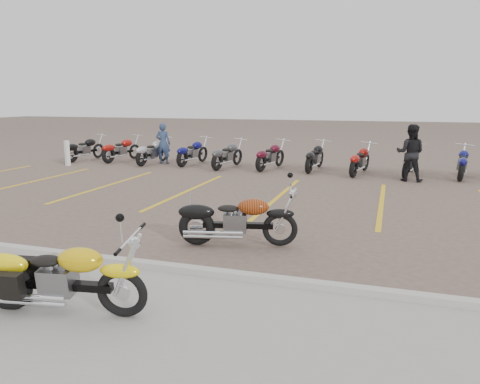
{
  "coord_description": "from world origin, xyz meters",
  "views": [
    {
      "loc": [
        2.86,
        -8.2,
        2.64
      ],
      "look_at": [
        -0.05,
        0.75,
        0.75
      ],
      "focal_mm": 35.0,
      "sensor_mm": 36.0,
      "label": 1
    }
  ],
  "objects_px": {
    "person_a": "(163,143)",
    "flame_cruiser": "(235,222)",
    "bollard": "(67,153)",
    "person_b": "(410,153)",
    "yellow_cruiser": "(60,279)"
  },
  "relations": [
    {
      "from": "flame_cruiser",
      "to": "person_b",
      "type": "relative_size",
      "value": 1.17
    },
    {
      "from": "yellow_cruiser",
      "to": "bollard",
      "type": "distance_m",
      "value": 13.91
    },
    {
      "from": "person_a",
      "to": "person_b",
      "type": "height_order",
      "value": "person_b"
    },
    {
      "from": "person_a",
      "to": "person_b",
      "type": "xyz_separation_m",
      "value": [
        9.48,
        -1.26,
        0.09
      ]
    },
    {
      "from": "person_b",
      "to": "flame_cruiser",
      "type": "bearing_deg",
      "value": 76.11
    },
    {
      "from": "yellow_cruiser",
      "to": "bollard",
      "type": "height_order",
      "value": "bollard"
    },
    {
      "from": "flame_cruiser",
      "to": "bollard",
      "type": "height_order",
      "value": "bollard"
    },
    {
      "from": "yellow_cruiser",
      "to": "flame_cruiser",
      "type": "xyz_separation_m",
      "value": [
        1.19,
        3.26,
        -0.0
      ]
    },
    {
      "from": "flame_cruiser",
      "to": "person_a",
      "type": "height_order",
      "value": "person_a"
    },
    {
      "from": "yellow_cruiser",
      "to": "bollard",
      "type": "xyz_separation_m",
      "value": [
        -8.48,
        11.03,
        0.05
      ]
    },
    {
      "from": "yellow_cruiser",
      "to": "flame_cruiser",
      "type": "relative_size",
      "value": 1.02
    },
    {
      "from": "person_a",
      "to": "flame_cruiser",
      "type": "bearing_deg",
      "value": 117.89
    },
    {
      "from": "person_b",
      "to": "bollard",
      "type": "relative_size",
      "value": 1.83
    },
    {
      "from": "person_a",
      "to": "bollard",
      "type": "xyz_separation_m",
      "value": [
        -3.39,
        -1.69,
        -0.33
      ]
    },
    {
      "from": "flame_cruiser",
      "to": "person_b",
      "type": "distance_m",
      "value": 8.82
    }
  ]
}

